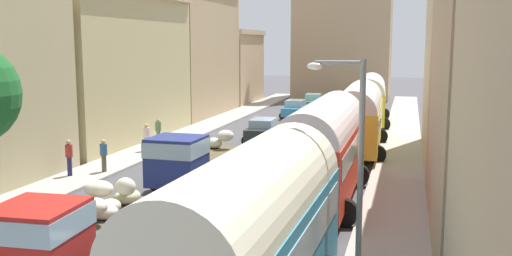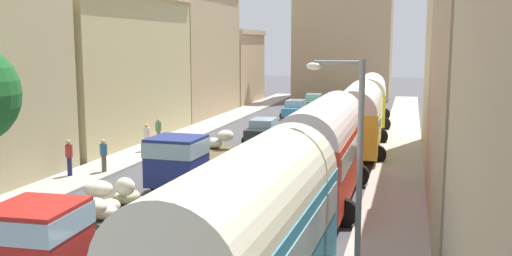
{
  "view_description": "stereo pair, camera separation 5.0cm",
  "coord_description": "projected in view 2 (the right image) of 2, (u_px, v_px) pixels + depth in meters",
  "views": [
    {
      "loc": [
        7.68,
        -7.08,
        6.33
      ],
      "look_at": [
        0.0,
        21.09,
        1.98
      ],
      "focal_mm": 39.77,
      "sensor_mm": 36.0,
      "label": 1
    },
    {
      "loc": [
        7.72,
        -7.07,
        6.33
      ],
      "look_at": [
        0.0,
        21.09,
        1.98
      ],
      "focal_mm": 39.77,
      "sensor_mm": 36.0,
      "label": 2
    }
  ],
  "objects": [
    {
      "name": "car_4",
      "position": [
        275.0,
        160.0,
        27.32
      ],
      "size": [
        2.4,
        3.96,
        1.55
      ],
      "color": "#3B92BE",
      "rests_on": "ground"
    },
    {
      "name": "sidewalk_right",
      "position": [
        400.0,
        150.0,
        33.54
      ],
      "size": [
        2.5,
        70.0,
        0.14
      ],
      "primitive_type": "cube",
      "color": "#B3A99B",
      "rests_on": "ground"
    },
    {
      "name": "pedestrian_4",
      "position": [
        147.0,
        136.0,
        32.95
      ],
      "size": [
        0.48,
        0.48,
        1.74
      ],
      "color": "slate",
      "rests_on": "ground"
    },
    {
      "name": "building_left_3",
      "position": [
        190.0,
        49.0,
        49.63
      ],
      "size": [
        5.76,
        12.58,
        11.76
      ],
      "color": "tan",
      "rests_on": "ground"
    },
    {
      "name": "pedestrian_1",
      "position": [
        158.0,
        131.0,
        34.9
      ],
      "size": [
        0.51,
        0.51,
        1.77
      ],
      "color": "slate",
      "rests_on": "ground"
    },
    {
      "name": "pedestrian_2",
      "position": [
        104.0,
        154.0,
        27.58
      ],
      "size": [
        0.36,
        0.36,
        1.73
      ],
      "color": "brown",
      "rests_on": "ground"
    },
    {
      "name": "car_1",
      "position": [
        296.0,
        109.0,
        48.59
      ],
      "size": [
        2.33,
        3.7,
        1.57
      ],
      "color": "#3589C1",
      "rests_on": "ground"
    },
    {
      "name": "streetlamp_near",
      "position": [
        352.0,
        150.0,
        14.88
      ],
      "size": [
        1.54,
        0.28,
        5.95
      ],
      "color": "gray",
      "rests_on": "ground"
    },
    {
      "name": "parked_bus_3",
      "position": [
        370.0,
        98.0,
        44.33
      ],
      "size": [
        3.48,
        9.94,
        3.89
      ],
      "color": "yellow",
      "rests_on": "ground"
    },
    {
      "name": "building_left_4",
      "position": [
        236.0,
        67.0,
        60.63
      ],
      "size": [
        4.43,
        9.22,
        7.75
      ],
      "color": "tan",
      "rests_on": "ground"
    },
    {
      "name": "car_0",
      "position": [
        263.0,
        131.0,
        36.5
      ],
      "size": [
        2.32,
        4.03,
        1.56
      ],
      "color": "#222828",
      "rests_on": "ground"
    },
    {
      "name": "building_right_2",
      "position": [
        475.0,
        59.0,
        29.9
      ],
      "size": [
        4.87,
        12.34,
        11.09
      ],
      "color": "#CFB68D",
      "rests_on": "ground"
    },
    {
      "name": "distant_church",
      "position": [
        343.0,
        35.0,
        64.73
      ],
      "size": [
        10.79,
        7.29,
        21.37
      ],
      "color": "tan",
      "rests_on": "ground"
    },
    {
      "name": "pedestrian_0",
      "position": [
        69.0,
        156.0,
        26.72
      ],
      "size": [
        0.47,
        0.47,
        1.87
      ],
      "color": "#25204D",
      "rests_on": "ground"
    },
    {
      "name": "car_3",
      "position": [
        191.0,
        232.0,
        16.93
      ],
      "size": [
        2.18,
        4.13,
        1.54
      ],
      "color": "silver",
      "rests_on": "ground"
    },
    {
      "name": "building_right_1",
      "position": [
        506.0,
        78.0,
        17.93
      ],
      "size": [
        4.68,
        12.39,
        10.49
      ],
      "color": "tan",
      "rests_on": "ground"
    },
    {
      "name": "sidewalk_left",
      "position": [
        174.0,
        140.0,
        37.34
      ],
      "size": [
        2.5,
        70.0,
        0.14
      ],
      "primitive_type": "cube",
      "color": "#ABA59F",
      "rests_on": "ground"
    },
    {
      "name": "parked_bus_1",
      "position": [
        323.0,
        146.0,
        22.56
      ],
      "size": [
        3.33,
        9.43,
        4.14
      ],
      "color": "red",
      "rests_on": "ground"
    },
    {
      "name": "parked_bus_0",
      "position": [
        249.0,
        236.0,
        11.94
      ],
      "size": [
        3.5,
        8.4,
        4.2
      ],
      "color": "teal",
      "rests_on": "ground"
    },
    {
      "name": "cargo_truck_0",
      "position": [
        68.0,
        228.0,
        15.79
      ],
      "size": [
        3.15,
        7.06,
        2.32
      ],
      "color": "#AE1F1B",
      "rests_on": "ground"
    },
    {
      "name": "cargo_truck_1",
      "position": [
        191.0,
        158.0,
        25.33
      ],
      "size": [
        3.14,
        7.57,
        2.47
      ],
      "color": "navy",
      "rests_on": "ground"
    },
    {
      "name": "building_left_2",
      "position": [
        106.0,
        65.0,
        36.69
      ],
      "size": [
        6.43,
        14.6,
        9.85
      ],
      "color": "tan",
      "rests_on": "ground"
    },
    {
      "name": "car_5",
      "position": [
        297.0,
        139.0,
        33.15
      ],
      "size": [
        2.24,
        3.76,
        1.57
      ],
      "color": "#368DCC",
      "rests_on": "ground"
    },
    {
      "name": "ground_plane",
      "position": [
        281.0,
        146.0,
        35.45
      ],
      "size": [
        154.0,
        154.0,
        0.0
      ],
      "primitive_type": "plane",
      "color": "#4B4A4E"
    },
    {
      "name": "car_2",
      "position": [
        314.0,
        102.0,
        55.06
      ],
      "size": [
        2.35,
        3.96,
        1.51
      ],
      "color": "#44905B",
      "rests_on": "ground"
    },
    {
      "name": "parked_bus_2",
      "position": [
        359.0,
        115.0,
        33.07
      ],
      "size": [
        3.53,
        9.85,
        4.0
      ],
      "color": "gold",
      "rests_on": "ground"
    }
  ]
}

